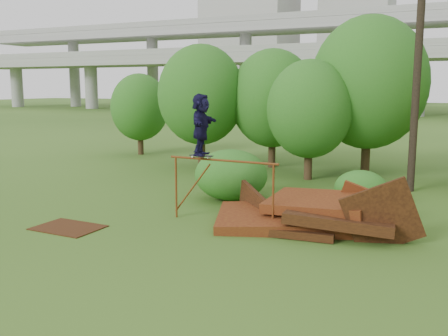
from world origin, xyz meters
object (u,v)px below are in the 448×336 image
at_px(scrap_pile, 307,216).
at_px(flat_plate, 68,228).
at_px(utility_pole, 418,66).
at_px(skater, 201,125).

bearing_deg(scrap_pile, flat_plate, -154.74).
distance_m(flat_plate, utility_pole, 13.27).
distance_m(scrap_pile, skater, 3.96).
bearing_deg(flat_plate, scrap_pile, 25.26).
distance_m(scrap_pile, flat_plate, 6.69).
height_order(skater, flat_plate, skater).
distance_m(skater, flat_plate, 4.72).
bearing_deg(skater, scrap_pile, -91.50).
xyz_separation_m(skater, flat_plate, (-3.01, -2.30, -2.82)).
bearing_deg(utility_pole, flat_plate, -131.17).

